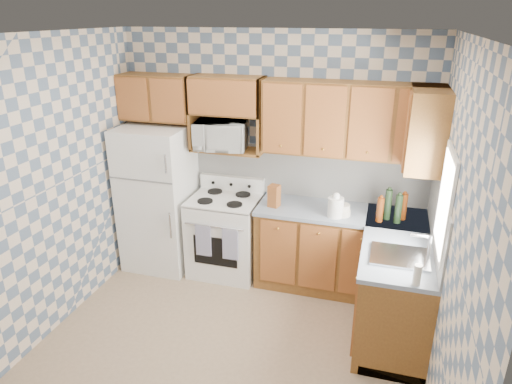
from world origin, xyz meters
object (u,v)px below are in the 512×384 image
at_px(refrigerator, 159,198).
at_px(microwave, 221,135).
at_px(electric_kettle, 336,207).
at_px(stove_body, 225,236).

xyz_separation_m(refrigerator, microwave, (0.74, 0.14, 0.76)).
height_order(refrigerator, electric_kettle, refrigerator).
xyz_separation_m(refrigerator, stove_body, (0.80, 0.03, -0.39)).
bearing_deg(electric_kettle, refrigerator, 176.61).
distance_m(stove_body, microwave, 1.16).
bearing_deg(microwave, electric_kettle, -20.22).
relative_size(stove_body, electric_kettle, 4.45).
relative_size(microwave, electric_kettle, 2.74).
distance_m(stove_body, electric_kettle, 1.38).
bearing_deg(electric_kettle, stove_body, 173.29).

